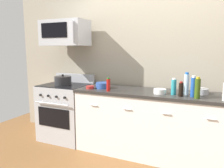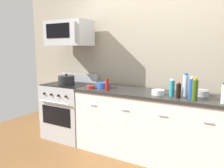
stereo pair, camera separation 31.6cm
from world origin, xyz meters
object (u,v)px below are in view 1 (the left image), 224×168
at_px(range_oven, 66,111).
at_px(bowl_white_ceramic, 160,91).
at_px(bottle_soda_blue, 193,87).
at_px(bottle_dish_soap, 174,87).
at_px(microwave, 65,33).
at_px(stockpot, 63,81).
at_px(bottle_soy_sauce_dark, 181,89).
at_px(bottle_hot_sauce_red, 108,85).
at_px(bottle_olive_oil, 197,88).
at_px(bowl_blue_mixing, 103,85).
at_px(bowl_red_small, 90,87).
at_px(bowl_steel_prep, 201,91).

bearing_deg(range_oven, bowl_white_ceramic, -3.70).
height_order(bottle_soda_blue, bottle_dish_soap, bottle_soda_blue).
relative_size(microwave, stockpot, 2.75).
xyz_separation_m(microwave, bottle_soy_sauce_dark, (1.84, -0.21, -0.74)).
bearing_deg(bottle_hot_sauce_red, bottle_olive_oil, 0.65).
height_order(microwave, bottle_soy_sauce_dark, microwave).
distance_m(range_oven, bottle_hot_sauce_red, 1.06).
bearing_deg(bowl_white_ceramic, bowl_blue_mixing, 176.22).
xyz_separation_m(bottle_soda_blue, stockpot, (-1.99, 0.07, -0.05)).
xyz_separation_m(microwave, bowl_blue_mixing, (0.72, -0.09, -0.78)).
height_order(bowl_white_ceramic, stockpot, stockpot).
height_order(range_oven, stockpot, stockpot).
relative_size(bottle_soy_sauce_dark, bottle_dish_soap, 0.87).
xyz_separation_m(microwave, bottle_hot_sauce_red, (0.88, -0.26, -0.74)).
bearing_deg(bottle_soda_blue, bottle_olive_oil, -55.80).
bearing_deg(bowl_blue_mixing, microwave, 172.86).
distance_m(bottle_soda_blue, bottle_hot_sauce_red, 1.10).
xyz_separation_m(bowl_red_small, bowl_white_ceramic, (1.02, 0.06, 0.01)).
relative_size(bottle_soda_blue, bottle_dish_soap, 1.22).
bearing_deg(bowl_blue_mixing, bottle_soda_blue, -3.75).
height_order(bottle_olive_oil, bowl_white_ceramic, bottle_olive_oil).
xyz_separation_m(bottle_dish_soap, bowl_red_small, (-1.19, -0.06, -0.08)).
relative_size(microwave, bowl_steel_prep, 3.97).
distance_m(bottle_olive_oil, bottle_hot_sauce_red, 1.15).
height_order(microwave, bottle_dish_soap, microwave).
bearing_deg(microwave, bowl_red_small, -19.86).
height_order(range_oven, bowl_red_small, range_oven).
relative_size(bowl_blue_mixing, bowl_white_ceramic, 1.32).
bearing_deg(bottle_olive_oil, bottle_dish_soap, 159.88).
xyz_separation_m(range_oven, bowl_white_ceramic, (1.58, -0.10, 0.48)).
bearing_deg(bottle_soy_sauce_dark, stockpot, 176.54).
relative_size(bottle_hot_sauce_red, bowl_red_small, 1.56).
bearing_deg(microwave, bottle_soy_sauce_dark, -6.48).
relative_size(bowl_white_ceramic, bowl_steel_prep, 0.86).
bearing_deg(bottle_hot_sauce_red, bottle_dish_soap, 7.75).
xyz_separation_m(bottle_soy_sauce_dark, bowl_red_small, (-1.28, 0.01, -0.07)).
bearing_deg(bowl_steel_prep, bowl_blue_mixing, -173.75).
height_order(bottle_soda_blue, bowl_steel_prep, bottle_soda_blue).
height_order(bottle_dish_soap, bowl_steel_prep, bottle_dish_soap).
relative_size(range_oven, bowl_blue_mixing, 5.02).
xyz_separation_m(bottle_dish_soap, stockpot, (-1.75, 0.04, -0.03)).
bearing_deg(bottle_dish_soap, microwave, 175.39).
distance_m(bottle_dish_soap, bowl_white_ceramic, 0.19).
distance_m(range_oven, bottle_olive_oil, 2.12).
height_order(microwave, bottle_soda_blue, microwave).
distance_m(microwave, bottle_hot_sauce_red, 1.18).
bearing_deg(bottle_hot_sauce_red, bowl_red_small, 170.11).
distance_m(bottle_soy_sauce_dark, bottle_hot_sauce_red, 0.96).
relative_size(bottle_dish_soap, stockpot, 0.79).
bearing_deg(bottle_dish_soap, bowl_white_ceramic, -178.21).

